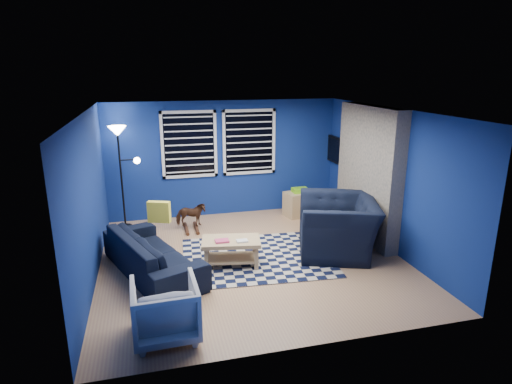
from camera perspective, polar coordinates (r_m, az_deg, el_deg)
floor at (r=7.40m, az=-0.56°, el=-8.91°), size 5.00×5.00×0.00m
ceiling at (r=6.74m, az=-0.62°, el=10.74°), size 5.00×5.00×0.00m
wall_back at (r=9.35m, az=-4.24°, el=4.43°), size 5.00×0.00×5.00m
wall_left at (r=6.85m, az=-21.37°, el=-0.97°), size 0.00×5.00×5.00m
wall_right at (r=7.92m, az=17.27°, el=1.63°), size 0.00×5.00×5.00m
fireplace at (r=8.28m, az=14.63°, el=2.06°), size 0.65×2.00×2.50m
window_left at (r=9.15m, az=-8.90°, el=6.26°), size 1.17×0.06×1.42m
window_right at (r=9.36m, az=-0.91°, el=6.66°), size 1.17×0.06×1.42m
tv at (r=9.59m, az=10.90°, el=5.39°), size 0.07×1.00×0.58m
rug at (r=7.45m, az=0.08°, el=-8.66°), size 2.64×2.18×0.02m
sofa at (r=7.01m, az=-13.63°, el=-7.96°), size 2.39×1.63×0.65m
armchair_big at (r=7.66m, az=10.86°, el=-4.45°), size 1.81×1.70×0.96m
armchair_bent at (r=5.40m, az=-12.01°, el=-15.09°), size 0.80×0.82×0.72m
rocking_horse at (r=8.66m, az=-8.69°, el=-3.05°), size 0.34×0.62×0.50m
coffee_table at (r=7.07m, az=-3.35°, el=-7.30°), size 1.03×0.70×0.47m
cabinet at (r=9.48m, az=5.86°, el=-1.52°), size 0.72×0.55×0.63m
floor_lamp at (r=8.79m, az=-17.71°, el=5.96°), size 0.56×0.35×2.07m
throw_pillow at (r=7.33m, az=-12.80°, el=-2.60°), size 0.39×0.24×0.36m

